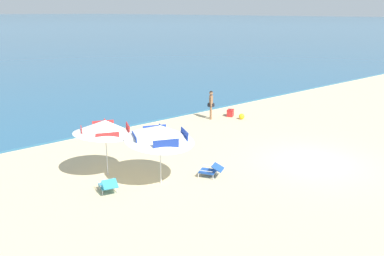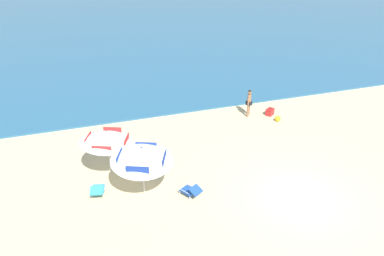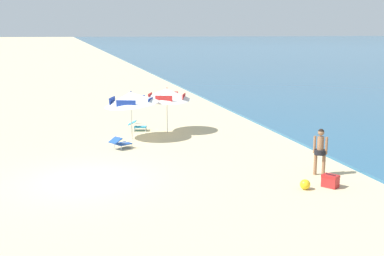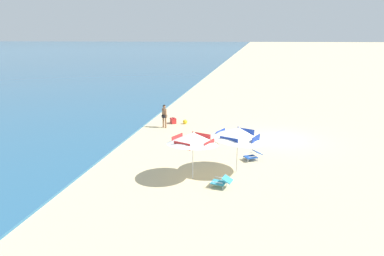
{
  "view_description": "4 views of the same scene",
  "coord_description": "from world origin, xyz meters",
  "px_view_note": "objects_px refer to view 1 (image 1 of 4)",
  "views": [
    {
      "loc": [
        -13.58,
        -8.58,
        5.98
      ],
      "look_at": [
        -2.55,
        4.66,
        0.89
      ],
      "focal_mm": 37.18,
      "sensor_mm": 36.0,
      "label": 1
    },
    {
      "loc": [
        -8.0,
        -9.92,
        9.4
      ],
      "look_at": [
        -3.03,
        4.93,
        1.29
      ],
      "focal_mm": 34.34,
      "sensor_mm": 36.0,
      "label": 2
    },
    {
      "loc": [
        16.1,
        -0.67,
        4.9
      ],
      "look_at": [
        -1.44,
        3.96,
        1.31
      ],
      "focal_mm": 45.99,
      "sensor_mm": 36.0,
      "label": 3
    },
    {
      "loc": [
        -21.36,
        1.63,
        6.2
      ],
      "look_at": [
        -3.78,
        4.83,
        1.46
      ],
      "focal_mm": 32.36,
      "sensor_mm": 36.0,
      "label": 4
    }
  ],
  "objects_px": {
    "beach_umbrella_striped_second": "(105,127)",
    "person_standing_near_shore": "(211,103)",
    "cooler_box": "(230,113)",
    "beach_umbrella_striped_main": "(160,133)",
    "lounge_chair_beside_umbrella": "(108,185)",
    "lounge_chair_under_umbrella": "(211,170)",
    "beach_ball": "(242,116)"
  },
  "relations": [
    {
      "from": "beach_umbrella_striped_main",
      "to": "lounge_chair_beside_umbrella",
      "type": "bearing_deg",
      "value": 163.88
    },
    {
      "from": "beach_umbrella_striped_second",
      "to": "lounge_chair_under_umbrella",
      "type": "bearing_deg",
      "value": -42.3
    },
    {
      "from": "lounge_chair_under_umbrella",
      "to": "person_standing_near_shore",
      "type": "xyz_separation_m",
      "value": [
        5.63,
        6.19,
        0.67
      ]
    },
    {
      "from": "cooler_box",
      "to": "person_standing_near_shore",
      "type": "bearing_deg",
      "value": 166.23
    },
    {
      "from": "beach_ball",
      "to": "person_standing_near_shore",
      "type": "bearing_deg",
      "value": 136.97
    },
    {
      "from": "cooler_box",
      "to": "beach_umbrella_striped_main",
      "type": "bearing_deg",
      "value": -149.41
    },
    {
      "from": "cooler_box",
      "to": "lounge_chair_beside_umbrella",
      "type": "bearing_deg",
      "value": -156.34
    },
    {
      "from": "cooler_box",
      "to": "beach_ball",
      "type": "distance_m",
      "value": 0.89
    },
    {
      "from": "beach_umbrella_striped_second",
      "to": "person_standing_near_shore",
      "type": "distance_m",
      "value": 9.28
    },
    {
      "from": "beach_umbrella_striped_main",
      "to": "beach_ball",
      "type": "distance_m",
      "value": 9.83
    },
    {
      "from": "lounge_chair_beside_umbrella",
      "to": "beach_ball",
      "type": "xyz_separation_m",
      "value": [
        10.53,
        3.71,
        -0.11
      ]
    },
    {
      "from": "beach_umbrella_striped_second",
      "to": "lounge_chair_beside_umbrella",
      "type": "height_order",
      "value": "beach_umbrella_striped_second"
    },
    {
      "from": "cooler_box",
      "to": "beach_umbrella_striped_second",
      "type": "bearing_deg",
      "value": -161.71
    },
    {
      "from": "beach_umbrella_striped_main",
      "to": "person_standing_near_shore",
      "type": "xyz_separation_m",
      "value": [
        7.41,
        5.45,
        -0.95
      ]
    },
    {
      "from": "beach_umbrella_striped_second",
      "to": "cooler_box",
      "type": "height_order",
      "value": "beach_umbrella_striped_second"
    },
    {
      "from": "beach_umbrella_striped_main",
      "to": "cooler_box",
      "type": "relative_size",
      "value": 4.89
    },
    {
      "from": "lounge_chair_under_umbrella",
      "to": "cooler_box",
      "type": "distance_m",
      "value": 9.07
    },
    {
      "from": "beach_umbrella_striped_second",
      "to": "person_standing_near_shore",
      "type": "bearing_deg",
      "value": 22.62
    },
    {
      "from": "cooler_box",
      "to": "beach_ball",
      "type": "bearing_deg",
      "value": -89.0
    },
    {
      "from": "beach_umbrella_striped_second",
      "to": "person_standing_near_shore",
      "type": "xyz_separation_m",
      "value": [
        8.52,
        3.55,
        -0.95
      ]
    },
    {
      "from": "beach_umbrella_striped_main",
      "to": "cooler_box",
      "type": "xyz_separation_m",
      "value": [
        8.69,
        5.13,
        -1.7
      ]
    },
    {
      "from": "lounge_chair_beside_umbrella",
      "to": "cooler_box",
      "type": "xyz_separation_m",
      "value": [
        10.51,
        4.61,
        -0.07
      ]
    },
    {
      "from": "beach_umbrella_striped_main",
      "to": "beach_ball",
      "type": "relative_size",
      "value": 9.08
    },
    {
      "from": "beach_umbrella_striped_second",
      "to": "beach_ball",
      "type": "relative_size",
      "value": 7.61
    },
    {
      "from": "lounge_chair_under_umbrella",
      "to": "beach_umbrella_striped_second",
      "type": "bearing_deg",
      "value": 137.7
    },
    {
      "from": "beach_umbrella_striped_main",
      "to": "lounge_chair_beside_umbrella",
      "type": "height_order",
      "value": "beach_umbrella_striped_main"
    },
    {
      "from": "beach_umbrella_striped_second",
      "to": "lounge_chair_under_umbrella",
      "type": "height_order",
      "value": "beach_umbrella_striped_second"
    },
    {
      "from": "beach_umbrella_striped_second",
      "to": "lounge_chair_under_umbrella",
      "type": "relative_size",
      "value": 2.42
    },
    {
      "from": "beach_umbrella_striped_main",
      "to": "cooler_box",
      "type": "bearing_deg",
      "value": 30.59
    },
    {
      "from": "lounge_chair_under_umbrella",
      "to": "person_standing_near_shore",
      "type": "height_order",
      "value": "person_standing_near_shore"
    },
    {
      "from": "beach_umbrella_striped_second",
      "to": "beach_ball",
      "type": "distance_m",
      "value": 10.24
    },
    {
      "from": "beach_umbrella_striped_second",
      "to": "beach_ball",
      "type": "height_order",
      "value": "beach_umbrella_striped_second"
    }
  ]
}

